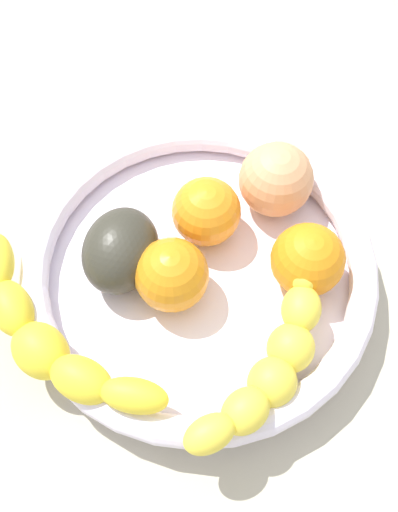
{
  "coord_description": "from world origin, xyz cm",
  "views": [
    {
      "loc": [
        22.22,
        -8.63,
        51.56
      ],
      "look_at": [
        0.0,
        0.0,
        8.35
      ],
      "focal_mm": 39.71,
      "sensor_mm": 36.0,
      "label": 1
    }
  ],
  "objects_px": {
    "peach_blush": "(276,180)",
    "avocado_dark": "(121,250)",
    "banana_draped_left": "(48,340)",
    "orange_mid_left": "(308,260)",
    "fruit_bowl": "(199,271)",
    "banana_draped_right": "(274,358)",
    "orange_front": "(172,275)",
    "orange_mid_right": "(206,212)"
  },
  "relations": [
    {
      "from": "fruit_bowl",
      "to": "peach_blush",
      "type": "height_order",
      "value": "peach_blush"
    },
    {
      "from": "peach_blush",
      "to": "banana_draped_right",
      "type": "bearing_deg",
      "value": -25.18
    },
    {
      "from": "banana_draped_left",
      "to": "banana_draped_right",
      "type": "relative_size",
      "value": 1.26
    },
    {
      "from": "orange_mid_right",
      "to": "peach_blush",
      "type": "xyz_separation_m",
      "value": [
        -0.01,
        0.07,
        0.0
      ]
    },
    {
      "from": "peach_blush",
      "to": "avocado_dark",
      "type": "bearing_deg",
      "value": -83.49
    },
    {
      "from": "banana_draped_right",
      "to": "orange_mid_left",
      "type": "xyz_separation_m",
      "value": [
        -0.07,
        0.06,
        0.0
      ]
    },
    {
      "from": "banana_draped_left",
      "to": "avocado_dark",
      "type": "bearing_deg",
      "value": 125.17
    },
    {
      "from": "banana_draped_right",
      "to": "orange_mid_left",
      "type": "height_order",
      "value": "orange_mid_left"
    },
    {
      "from": "orange_mid_left",
      "to": "peach_blush",
      "type": "height_order",
      "value": "peach_blush"
    },
    {
      "from": "avocado_dark",
      "to": "fruit_bowl",
      "type": "bearing_deg",
      "value": 64.67
    },
    {
      "from": "fruit_bowl",
      "to": "orange_mid_right",
      "type": "bearing_deg",
      "value": 150.45
    },
    {
      "from": "orange_mid_right",
      "to": "peach_blush",
      "type": "relative_size",
      "value": 0.91
    },
    {
      "from": "banana_draped_left",
      "to": "peach_blush",
      "type": "height_order",
      "value": "peach_blush"
    },
    {
      "from": "banana_draped_right",
      "to": "orange_front",
      "type": "height_order",
      "value": "orange_front"
    },
    {
      "from": "banana_draped_right",
      "to": "orange_front",
      "type": "bearing_deg",
      "value": -152.48
    },
    {
      "from": "banana_draped_right",
      "to": "orange_front",
      "type": "relative_size",
      "value": 2.56
    },
    {
      "from": "fruit_bowl",
      "to": "banana_draped_left",
      "type": "distance_m",
      "value": 0.15
    },
    {
      "from": "peach_blush",
      "to": "avocado_dark",
      "type": "xyz_separation_m",
      "value": [
        0.02,
        -0.16,
        -0.0
      ]
    },
    {
      "from": "banana_draped_right",
      "to": "avocado_dark",
      "type": "height_order",
      "value": "avocado_dark"
    },
    {
      "from": "orange_front",
      "to": "orange_mid_right",
      "type": "relative_size",
      "value": 1.02
    },
    {
      "from": "orange_front",
      "to": "avocado_dark",
      "type": "relative_size",
      "value": 0.79
    },
    {
      "from": "orange_mid_right",
      "to": "fruit_bowl",
      "type": "bearing_deg",
      "value": -29.55
    },
    {
      "from": "fruit_bowl",
      "to": "peach_blush",
      "type": "xyz_separation_m",
      "value": [
        -0.05,
        0.1,
        0.03
      ]
    },
    {
      "from": "peach_blush",
      "to": "orange_mid_left",
      "type": "bearing_deg",
      "value": -6.36
    },
    {
      "from": "orange_mid_left",
      "to": "fruit_bowl",
      "type": "bearing_deg",
      "value": -114.32
    },
    {
      "from": "orange_front",
      "to": "orange_mid_right",
      "type": "bearing_deg",
      "value": 134.04
    },
    {
      "from": "banana_draped_left",
      "to": "peach_blush",
      "type": "relative_size",
      "value": 2.98
    },
    {
      "from": "orange_mid_right",
      "to": "orange_front",
      "type": "bearing_deg",
      "value": -45.96
    },
    {
      "from": "banana_draped_left",
      "to": "orange_front",
      "type": "distance_m",
      "value": 0.11
    },
    {
      "from": "fruit_bowl",
      "to": "banana_draped_left",
      "type": "height_order",
      "value": "banana_draped_left"
    },
    {
      "from": "banana_draped_right",
      "to": "avocado_dark",
      "type": "distance_m",
      "value": 0.16
    },
    {
      "from": "fruit_bowl",
      "to": "orange_mid_left",
      "type": "relative_size",
      "value": 4.95
    },
    {
      "from": "fruit_bowl",
      "to": "banana_draped_right",
      "type": "bearing_deg",
      "value": 11.64
    },
    {
      "from": "banana_draped_left",
      "to": "peach_blush",
      "type": "distance_m",
      "value": 0.25
    },
    {
      "from": "orange_mid_right",
      "to": "avocado_dark",
      "type": "xyz_separation_m",
      "value": [
        0.01,
        -0.08,
        -0.0
      ]
    },
    {
      "from": "fruit_bowl",
      "to": "orange_mid_right",
      "type": "xyz_separation_m",
      "value": [
        -0.04,
        0.02,
        0.03
      ]
    },
    {
      "from": "banana_draped_right",
      "to": "orange_mid_right",
      "type": "distance_m",
      "value": 0.15
    },
    {
      "from": "orange_mid_left",
      "to": "orange_mid_right",
      "type": "bearing_deg",
      "value": -141.16
    },
    {
      "from": "orange_front",
      "to": "avocado_dark",
      "type": "distance_m",
      "value": 0.05
    },
    {
      "from": "orange_front",
      "to": "peach_blush",
      "type": "bearing_deg",
      "value": 114.78
    },
    {
      "from": "orange_front",
      "to": "avocado_dark",
      "type": "bearing_deg",
      "value": -139.78
    },
    {
      "from": "banana_draped_left",
      "to": "orange_mid_left",
      "type": "distance_m",
      "value": 0.23
    }
  ]
}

